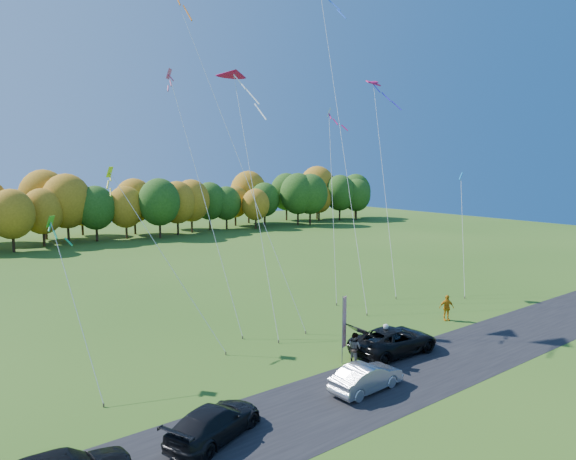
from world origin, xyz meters
TOP-DOWN VIEW (x-y plane):
  - ground at (0.00, 0.00)m, footprint 160.00×160.00m
  - asphalt_strip at (0.00, -4.00)m, footprint 90.00×6.00m
  - tree_line at (0.00, 55.00)m, footprint 116.00×12.00m
  - black_suv at (2.49, -1.38)m, footprint 5.92×2.95m
  - silver_sedan at (-2.62, -4.02)m, footprint 4.29×1.70m
  - dark_truck_a at (-11.02, -3.38)m, footprint 5.25×3.60m
  - person_tailgate_a at (1.96, -1.20)m, footprint 0.65×0.80m
  - person_tailgate_b at (-0.53, -1.05)m, footprint 0.69×0.88m
  - person_east at (10.63, 0.72)m, footprint 1.21×0.94m
  - feather_flag at (-0.96, -0.57)m, footprint 0.50×0.26m
  - kite_delta_blue at (-1.60, 10.45)m, footprint 5.55×12.61m
  - kite_parafoil_orange at (9.71, 11.29)m, footprint 7.52×13.09m
  - kite_delta_red at (-1.03, 8.63)m, footprint 3.27×9.36m
  - kite_parafoil_rainbow at (14.97, 11.07)m, footprint 6.90×8.78m
  - kite_diamond_yellow at (-7.90, 8.16)m, footprint 4.75×7.81m
  - kite_diamond_green at (-14.15, 5.25)m, footprint 1.14×6.40m
  - kite_diamond_white at (8.76, 11.21)m, footprint 4.42×6.04m
  - kite_diamond_pink at (-4.01, 10.37)m, footprint 1.70×8.59m
  - kite_diamond_blue_low at (18.59, 4.95)m, footprint 3.62×3.54m

SIDE VIEW (x-z plane):
  - ground at x=0.00m, z-range 0.00..0.00m
  - tree_line at x=0.00m, z-range -5.00..5.00m
  - asphalt_strip at x=0.00m, z-range 0.00..0.01m
  - silver_sedan at x=-2.62m, z-range 0.00..1.39m
  - dark_truck_a at x=-11.02m, z-range 0.00..1.41m
  - black_suv at x=2.49m, z-range 0.00..1.61m
  - person_tailgate_b at x=-0.53m, z-range 0.00..1.81m
  - person_tailgate_a at x=1.96m, z-range 0.00..1.89m
  - person_east at x=10.63m, z-range 0.00..1.91m
  - feather_flag at x=-0.96m, z-range 0.44..4.42m
  - kite_diamond_green at x=-14.15m, z-range -0.08..8.91m
  - kite_diamond_blue_low at x=18.59m, z-range -0.25..10.75m
  - kite_diamond_yellow at x=-7.90m, z-range -0.24..11.37m
  - kite_diamond_white at x=8.76m, z-range -0.27..16.56m
  - kite_diamond_pink at x=-4.01m, z-range -0.19..18.45m
  - kite_delta_red at x=-1.03m, z-range -0.15..19.43m
  - kite_parafoil_rainbow at x=14.97m, z-range -0.15..19.83m
  - kite_delta_blue at x=-1.60m, z-range -0.48..26.40m
  - kite_parafoil_orange at x=9.71m, z-range -0.18..28.18m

